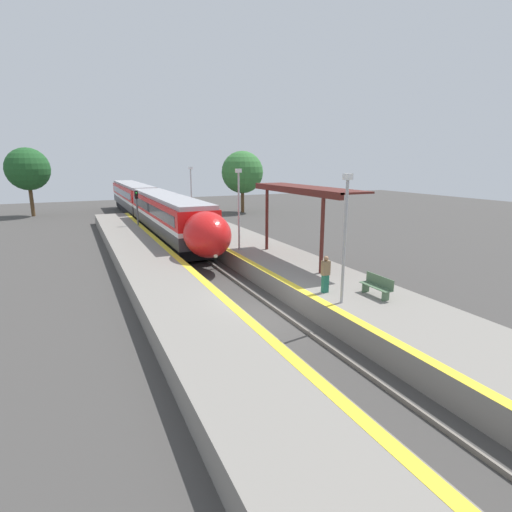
% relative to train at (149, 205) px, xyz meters
% --- Properties ---
extents(ground_plane, '(120.00, 120.00, 0.00)m').
position_rel_train_xyz_m(ground_plane, '(0.00, -27.25, -2.24)').
color(ground_plane, '#423F3D').
extents(rail_left, '(0.08, 90.00, 0.15)m').
position_rel_train_xyz_m(rail_left, '(-0.72, -27.25, -2.17)').
color(rail_left, slate).
rests_on(rail_left, ground_plane).
extents(rail_right, '(0.08, 90.00, 0.15)m').
position_rel_train_xyz_m(rail_right, '(0.72, -27.25, -2.17)').
color(rail_right, slate).
rests_on(rail_right, ground_plane).
extents(train, '(2.90, 42.02, 3.90)m').
position_rel_train_xyz_m(train, '(0.00, 0.00, 0.00)').
color(train, black).
rests_on(train, ground_plane).
extents(platform_right, '(4.57, 64.00, 1.00)m').
position_rel_train_xyz_m(platform_right, '(3.86, -27.25, -1.74)').
color(platform_right, gray).
rests_on(platform_right, ground_plane).
extents(platform_left, '(3.50, 64.00, 1.00)m').
position_rel_train_xyz_m(platform_left, '(-3.33, -27.25, -1.74)').
color(platform_left, gray).
rests_on(platform_left, ground_plane).
extents(platform_bench, '(0.44, 1.66, 0.89)m').
position_rel_train_xyz_m(platform_bench, '(4.29, -29.22, -0.77)').
color(platform_bench, '#4C6B4C').
rests_on(platform_bench, platform_right).
extents(person_waiting, '(0.36, 0.22, 1.65)m').
position_rel_train_xyz_m(person_waiting, '(2.55, -27.88, -0.40)').
color(person_waiting, '#1E604C').
rests_on(person_waiting, platform_right).
extents(railway_signal, '(0.28, 0.28, 4.08)m').
position_rel_train_xyz_m(railway_signal, '(-1.94, -4.90, 0.27)').
color(railway_signal, '#59595E').
rests_on(railway_signal, ground_plane).
extents(lamppost_near, '(0.36, 0.20, 5.19)m').
position_rel_train_xyz_m(lamppost_near, '(2.42, -29.27, 1.73)').
color(lamppost_near, '#9E9EA3').
rests_on(lamppost_near, platform_right).
extents(lamppost_mid, '(0.36, 0.20, 5.19)m').
position_rel_train_xyz_m(lamppost_mid, '(2.42, -18.31, 1.73)').
color(lamppost_mid, '#9E9EA3').
rests_on(lamppost_mid, platform_right).
extents(lamppost_far, '(0.36, 0.20, 5.19)m').
position_rel_train_xyz_m(lamppost_far, '(2.42, -7.34, 1.73)').
color(lamppost_far, '#9E9EA3').
rests_on(lamppost_far, platform_right).
extents(station_canopy, '(2.02, 9.32, 4.23)m').
position_rel_train_xyz_m(station_canopy, '(4.72, -21.99, 2.66)').
color(station_canopy, '#511E19').
rests_on(station_canopy, platform_right).
extents(background_tree_left, '(5.09, 5.09, 8.27)m').
position_rel_train_xyz_m(background_tree_left, '(-11.66, 14.42, 3.46)').
color(background_tree_left, brown).
rests_on(background_tree_left, ground_plane).
extents(background_tree_right, '(5.43, 5.43, 7.96)m').
position_rel_train_xyz_m(background_tree_right, '(13.40, 7.15, 2.99)').
color(background_tree_right, brown).
rests_on(background_tree_right, ground_plane).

